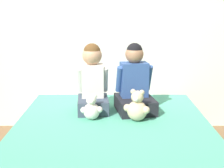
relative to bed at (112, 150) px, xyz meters
name	(u,v)px	position (x,y,z in m)	size (l,w,h in m)	color
wall_behind_bed	(112,19)	(0.00, 1.10, 1.04)	(8.00, 0.06, 2.50)	silver
bed	(112,150)	(0.00, 0.00, 0.00)	(1.68, 1.94, 0.42)	#473828
child_on_left	(92,82)	(-0.19, 0.42, 0.49)	(0.31, 0.36, 0.64)	#384251
child_on_right	(134,85)	(0.21, 0.42, 0.46)	(0.40, 0.45, 0.64)	black
teddy_bear_held_by_left_child	(91,109)	(-0.19, 0.18, 0.31)	(0.19, 0.15, 0.23)	silver
teddy_bear_held_by_right_child	(136,108)	(0.21, 0.15, 0.33)	(0.22, 0.18, 0.28)	#D1B78E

